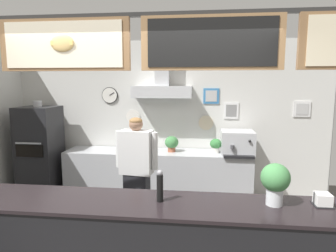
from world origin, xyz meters
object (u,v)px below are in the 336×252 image
Objects in this scene: pepper_grinder at (160,186)px; espresso_machine at (237,143)px; shop_worker at (137,174)px; napkin_holder at (323,200)px; potted_thyme at (146,144)px; potted_sage at (216,145)px; basil_vase at (275,182)px; potted_oregano at (172,143)px; pizza_oven at (40,154)px.

espresso_machine is at bearing 69.46° from pepper_grinder.
shop_worker is 10.73× the size of napkin_holder.
pepper_grinder reaches higher than potted_thyme.
basil_vase is (0.37, -2.48, 0.22)m from potted_sage.
espresso_machine is 0.35m from potted_sage.
potted_thyme is at bearing 177.83° from potted_oregano.
potted_sage is at bearing 76.98° from pepper_grinder.
pepper_grinder is (0.61, -2.54, 0.18)m from potted_thyme.
potted_thyme is 1.42× the size of napkin_holder.
pepper_grinder is at bearing -43.97° from pizza_oven.
napkin_holder is at bearing -51.67° from potted_thyme.
potted_sage is at bearing 0.05° from potted_oregano.
pizza_oven is 2.29m from potted_oregano.
potted_oregano is at bearing -2.17° from potted_thyme.
espresso_machine is at bearing -1.77° from potted_oregano.
napkin_holder is (0.39, 0.03, -0.15)m from basil_vase.
espresso_machine is (1.43, 1.16, 0.22)m from shop_worker.
espresso_machine reaches higher than napkin_holder.
pizza_oven is at bearing 148.88° from napkin_holder.
basil_vase reaches higher than espresso_machine.
potted_oregano is 1.26× the size of potted_thyme.
shop_worker is at bearing -132.21° from potted_sage.
napkin_holder reaches higher than potted_oregano.
pizza_oven is 4.12m from basil_vase.
potted_oregano is 1.78× the size of napkin_holder.
espresso_machine is 1.62× the size of basil_vase.
pizza_oven reaches higher than espresso_machine.
potted_sage is at bearing 3.25° from pizza_oven.
pepper_grinder reaches higher than espresso_machine.
shop_worker is at bearing -84.88° from potted_thyme.
pepper_grinder is (2.43, -2.35, 0.36)m from pizza_oven.
pizza_oven is 4.42m from napkin_holder.
basil_vase is at bearing -175.76° from napkin_holder.
napkin_holder is at bearing 153.87° from shop_worker.
basil_vase is at bearing -34.31° from pizza_oven.
shop_worker is at bearing -140.99° from espresso_machine.
basil_vase is 2.34× the size of napkin_holder.
potted_oregano is (0.34, 1.19, 0.18)m from shop_worker.
napkin_holder is at bearing -80.32° from espresso_machine.
potted_thyme is at bearing 103.49° from pepper_grinder.
basil_vase is 1.27× the size of pepper_grinder.
pizza_oven is at bearing -19.66° from shop_worker.
potted_thyme is at bearing 121.97° from basil_vase.
espresso_machine is 1.54m from potted_thyme.
basil_vase reaches higher than potted_thyme.
potted_thyme is 2.95m from basil_vase.
pizza_oven is at bearing -174.13° from potted_thyme.
espresso_machine reaches higher than potted_sage.
basil_vase is at bearing -81.56° from potted_sage.
basil_vase reaches higher than potted_oregano.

